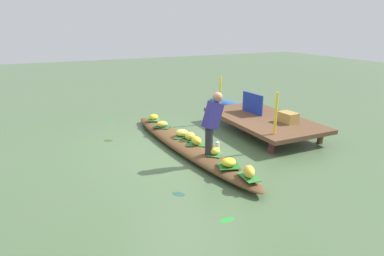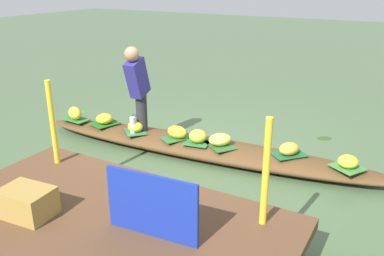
{
  "view_description": "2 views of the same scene",
  "coord_description": "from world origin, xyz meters",
  "px_view_note": "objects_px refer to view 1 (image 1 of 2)",
  "views": [
    {
      "loc": [
        6.37,
        -2.87,
        2.73
      ],
      "look_at": [
        0.04,
        0.13,
        0.51
      ],
      "focal_mm": 31.17,
      "sensor_mm": 36.0,
      "label": 1
    },
    {
      "loc": [
        -2.46,
        4.58,
        2.34
      ],
      "look_at": [
        -0.07,
        0.37,
        0.53
      ],
      "focal_mm": 38.19,
      "sensor_mm": 36.0,
      "label": 2
    }
  ],
  "objects_px": {
    "moored_boat": "(232,105)",
    "market_banner": "(252,103)",
    "banana_bunch_7": "(249,171)",
    "banana_bunch_1": "(154,117)",
    "vendor_person": "(212,120)",
    "banana_bunch_0": "(196,141)",
    "water_bottle": "(218,148)",
    "vendor_boat": "(186,145)",
    "banana_bunch_5": "(229,162)",
    "banana_bunch_4": "(215,150)",
    "banana_bunch_2": "(190,136)",
    "banana_bunch_6": "(182,133)",
    "banana_bunch_3": "(162,124)",
    "produce_crate": "(288,117)"
  },
  "relations": [
    {
      "from": "banana_bunch_5",
      "to": "market_banner",
      "type": "height_order",
      "value": "market_banner"
    },
    {
      "from": "vendor_boat",
      "to": "banana_bunch_7",
      "type": "bearing_deg",
      "value": 0.86
    },
    {
      "from": "banana_bunch_5",
      "to": "produce_crate",
      "type": "bearing_deg",
      "value": 117.86
    },
    {
      "from": "banana_bunch_4",
      "to": "banana_bunch_6",
      "type": "height_order",
      "value": "banana_bunch_6"
    },
    {
      "from": "moored_boat",
      "to": "market_banner",
      "type": "bearing_deg",
      "value": -26.26
    },
    {
      "from": "vendor_person",
      "to": "moored_boat",
      "type": "bearing_deg",
      "value": 142.95
    },
    {
      "from": "banana_bunch_4",
      "to": "banana_bunch_7",
      "type": "bearing_deg",
      "value": 1.31
    },
    {
      "from": "moored_boat",
      "to": "banana_bunch_0",
      "type": "bearing_deg",
      "value": -51.01
    },
    {
      "from": "banana_bunch_4",
      "to": "market_banner",
      "type": "relative_size",
      "value": 0.31
    },
    {
      "from": "vendor_boat",
      "to": "banana_bunch_2",
      "type": "bearing_deg",
      "value": 90.57
    },
    {
      "from": "banana_bunch_5",
      "to": "banana_bunch_7",
      "type": "xyz_separation_m",
      "value": [
        0.53,
        0.08,
        0.02
      ]
    },
    {
      "from": "moored_boat",
      "to": "banana_bunch_1",
      "type": "relative_size",
      "value": 10.1
    },
    {
      "from": "banana_bunch_2",
      "to": "water_bottle",
      "type": "height_order",
      "value": "water_bottle"
    },
    {
      "from": "vendor_boat",
      "to": "banana_bunch_2",
      "type": "xyz_separation_m",
      "value": [
        -0.01,
        0.1,
        0.2
      ]
    },
    {
      "from": "banana_bunch_2",
      "to": "banana_bunch_7",
      "type": "relative_size",
      "value": 0.77
    },
    {
      "from": "banana_bunch_3",
      "to": "vendor_person",
      "type": "height_order",
      "value": "vendor_person"
    },
    {
      "from": "banana_bunch_6",
      "to": "banana_bunch_4",
      "type": "bearing_deg",
      "value": 6.51
    },
    {
      "from": "water_bottle",
      "to": "banana_bunch_2",
      "type": "bearing_deg",
      "value": -170.8
    },
    {
      "from": "banana_bunch_5",
      "to": "banana_bunch_7",
      "type": "bearing_deg",
      "value": 8.3
    },
    {
      "from": "banana_bunch_1",
      "to": "banana_bunch_0",
      "type": "bearing_deg",
      "value": 5.0
    },
    {
      "from": "vendor_boat",
      "to": "banana_bunch_5",
      "type": "distance_m",
      "value": 1.61
    },
    {
      "from": "moored_boat",
      "to": "banana_bunch_4",
      "type": "height_order",
      "value": "banana_bunch_4"
    },
    {
      "from": "produce_crate",
      "to": "moored_boat",
      "type": "bearing_deg",
      "value": 173.5
    },
    {
      "from": "vendor_boat",
      "to": "water_bottle",
      "type": "relative_size",
      "value": 20.98
    },
    {
      "from": "banana_bunch_0",
      "to": "banana_bunch_7",
      "type": "distance_m",
      "value": 1.81
    },
    {
      "from": "moored_boat",
      "to": "water_bottle",
      "type": "bearing_deg",
      "value": -44.2
    },
    {
      "from": "banana_bunch_1",
      "to": "water_bottle",
      "type": "xyz_separation_m",
      "value": [
        2.87,
        0.35,
        0.04
      ]
    },
    {
      "from": "banana_bunch_6",
      "to": "water_bottle",
      "type": "relative_size",
      "value": 1.25
    },
    {
      "from": "banana_bunch_0",
      "to": "banana_bunch_7",
      "type": "relative_size",
      "value": 0.95
    },
    {
      "from": "water_bottle",
      "to": "market_banner",
      "type": "bearing_deg",
      "value": 130.72
    },
    {
      "from": "vendor_person",
      "to": "banana_bunch_5",
      "type": "bearing_deg",
      "value": -1.33
    },
    {
      "from": "banana_bunch_6",
      "to": "vendor_person",
      "type": "height_order",
      "value": "vendor_person"
    },
    {
      "from": "vendor_boat",
      "to": "banana_bunch_4",
      "type": "bearing_deg",
      "value": 5.96
    },
    {
      "from": "moored_boat",
      "to": "banana_bunch_5",
      "type": "relative_size",
      "value": 8.91
    },
    {
      "from": "banana_bunch_4",
      "to": "produce_crate",
      "type": "relative_size",
      "value": 0.56
    },
    {
      "from": "banana_bunch_1",
      "to": "vendor_person",
      "type": "bearing_deg",
      "value": 4.98
    },
    {
      "from": "moored_boat",
      "to": "banana_bunch_2",
      "type": "xyz_separation_m",
      "value": [
        2.81,
        -2.88,
        0.21
      ]
    },
    {
      "from": "banana_bunch_5",
      "to": "banana_bunch_6",
      "type": "xyz_separation_m",
      "value": [
        -1.9,
        -0.1,
        0.0
      ]
    },
    {
      "from": "banana_bunch_0",
      "to": "market_banner",
      "type": "height_order",
      "value": "market_banner"
    },
    {
      "from": "water_bottle",
      "to": "market_banner",
      "type": "height_order",
      "value": "market_banner"
    },
    {
      "from": "vendor_boat",
      "to": "banana_bunch_2",
      "type": "relative_size",
      "value": 21.41
    },
    {
      "from": "moored_boat",
      "to": "banana_bunch_2",
      "type": "height_order",
      "value": "banana_bunch_2"
    },
    {
      "from": "banana_bunch_6",
      "to": "vendor_person",
      "type": "relative_size",
      "value": 0.25
    },
    {
      "from": "vendor_boat",
      "to": "banana_bunch_3",
      "type": "bearing_deg",
      "value": -178.84
    },
    {
      "from": "banana_bunch_3",
      "to": "banana_bunch_6",
      "type": "bearing_deg",
      "value": 10.53
    },
    {
      "from": "banana_bunch_7",
      "to": "market_banner",
      "type": "height_order",
      "value": "market_banner"
    },
    {
      "from": "market_banner",
      "to": "produce_crate",
      "type": "height_order",
      "value": "market_banner"
    },
    {
      "from": "vendor_boat",
      "to": "banana_bunch_5",
      "type": "relative_size",
      "value": 18.71
    },
    {
      "from": "banana_bunch_0",
      "to": "water_bottle",
      "type": "xyz_separation_m",
      "value": [
        0.65,
        0.16,
        0.03
      ]
    },
    {
      "from": "banana_bunch_1",
      "to": "banana_bunch_7",
      "type": "bearing_deg",
      "value": 4.38
    }
  ]
}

